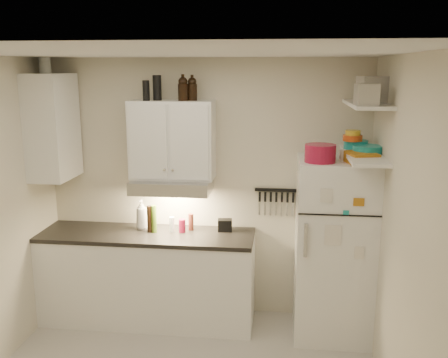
# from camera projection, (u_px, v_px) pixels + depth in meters

# --- Properties ---
(ceiling) EXTENTS (3.20, 3.00, 0.02)m
(ceiling) POSITION_uv_depth(u_px,v_px,m) (170.00, 51.00, 3.29)
(ceiling) COLOR white
(ceiling) RESTS_ON ground
(back_wall) EXTENTS (3.20, 0.02, 2.60)m
(back_wall) POSITION_uv_depth(u_px,v_px,m) (207.00, 189.00, 5.04)
(back_wall) COLOR beige
(back_wall) RESTS_ON ground
(right_wall) EXTENTS (0.02, 3.00, 2.60)m
(right_wall) POSITION_uv_depth(u_px,v_px,m) (407.00, 249.00, 3.39)
(right_wall) COLOR beige
(right_wall) RESTS_ON ground
(base_cabinet) EXTENTS (2.10, 0.60, 0.88)m
(base_cabinet) POSITION_uv_depth(u_px,v_px,m) (148.00, 279.00, 4.99)
(base_cabinet) COLOR white
(base_cabinet) RESTS_ON floor
(countertop) EXTENTS (2.10, 0.62, 0.04)m
(countertop) POSITION_uv_depth(u_px,v_px,m) (147.00, 235.00, 4.89)
(countertop) COLOR black
(countertop) RESTS_ON base_cabinet
(upper_cabinet) EXTENTS (0.80, 0.33, 0.75)m
(upper_cabinet) POSITION_uv_depth(u_px,v_px,m) (172.00, 140.00, 4.79)
(upper_cabinet) COLOR white
(upper_cabinet) RESTS_ON back_wall
(side_cabinet) EXTENTS (0.33, 0.55, 1.00)m
(side_cabinet) POSITION_uv_depth(u_px,v_px,m) (53.00, 127.00, 4.76)
(side_cabinet) COLOR white
(side_cabinet) RESTS_ON left_wall
(range_hood) EXTENTS (0.76, 0.46, 0.12)m
(range_hood) POSITION_uv_depth(u_px,v_px,m) (172.00, 185.00, 4.82)
(range_hood) COLOR silver
(range_hood) RESTS_ON back_wall
(fridge) EXTENTS (0.70, 0.68, 1.70)m
(fridge) POSITION_uv_depth(u_px,v_px,m) (333.00, 249.00, 4.65)
(fridge) COLOR white
(fridge) RESTS_ON floor
(shelf_hi) EXTENTS (0.30, 0.95, 0.03)m
(shelf_hi) POSITION_uv_depth(u_px,v_px,m) (367.00, 104.00, 4.21)
(shelf_hi) COLOR white
(shelf_hi) RESTS_ON right_wall
(shelf_lo) EXTENTS (0.30, 0.95, 0.03)m
(shelf_lo) POSITION_uv_depth(u_px,v_px,m) (364.00, 156.00, 4.30)
(shelf_lo) COLOR white
(shelf_lo) RESTS_ON right_wall
(knife_strip) EXTENTS (0.42, 0.02, 0.03)m
(knife_strip) POSITION_uv_depth(u_px,v_px,m) (276.00, 190.00, 4.93)
(knife_strip) COLOR black
(knife_strip) RESTS_ON back_wall
(dutch_oven) EXTENTS (0.32, 0.32, 0.16)m
(dutch_oven) POSITION_uv_depth(u_px,v_px,m) (320.00, 153.00, 4.32)
(dutch_oven) COLOR maroon
(dutch_oven) RESTS_ON fridge
(book_stack) EXTENTS (0.29, 0.33, 0.10)m
(book_stack) POSITION_uv_depth(u_px,v_px,m) (361.00, 158.00, 4.27)
(book_stack) COLOR #B47016
(book_stack) RESTS_ON fridge
(spice_jar) EXTENTS (0.07, 0.07, 0.10)m
(spice_jar) POSITION_uv_depth(u_px,v_px,m) (343.00, 155.00, 4.39)
(spice_jar) COLOR silver
(spice_jar) RESTS_ON fridge
(stock_pot) EXTENTS (0.25, 0.25, 0.17)m
(stock_pot) POSITION_uv_depth(u_px,v_px,m) (369.00, 91.00, 4.40)
(stock_pot) COLOR silver
(stock_pot) RESTS_ON shelf_hi
(tin_a) EXTENTS (0.26, 0.24, 0.22)m
(tin_a) POSITION_uv_depth(u_px,v_px,m) (372.00, 90.00, 4.14)
(tin_a) COLOR #AAAAAD
(tin_a) RESTS_ON shelf_hi
(tin_b) EXTENTS (0.18, 0.18, 0.17)m
(tin_b) POSITION_uv_depth(u_px,v_px,m) (367.00, 95.00, 3.87)
(tin_b) COLOR #AAAAAD
(tin_b) RESTS_ON shelf_hi
(bowl_teal) EXTENTS (0.22, 0.22, 0.09)m
(bowl_teal) POSITION_uv_depth(u_px,v_px,m) (356.00, 145.00, 4.52)
(bowl_teal) COLOR teal
(bowl_teal) RESTS_ON shelf_lo
(bowl_orange) EXTENTS (0.17, 0.17, 0.05)m
(bowl_orange) POSITION_uv_depth(u_px,v_px,m) (353.00, 138.00, 4.46)
(bowl_orange) COLOR #C54312
(bowl_orange) RESTS_ON bowl_teal
(bowl_yellow) EXTENTS (0.13, 0.13, 0.04)m
(bowl_yellow) POSITION_uv_depth(u_px,v_px,m) (353.00, 133.00, 4.45)
(bowl_yellow) COLOR gold
(bowl_yellow) RESTS_ON bowl_orange
(plates) EXTENTS (0.33, 0.33, 0.06)m
(plates) POSITION_uv_depth(u_px,v_px,m) (368.00, 149.00, 4.34)
(plates) COLOR teal
(plates) RESTS_ON shelf_lo
(growler_a) EXTENTS (0.10, 0.10, 0.23)m
(growler_a) POSITION_uv_depth(u_px,v_px,m) (183.00, 89.00, 4.63)
(growler_a) COLOR black
(growler_a) RESTS_ON upper_cabinet
(growler_b) EXTENTS (0.11, 0.11, 0.22)m
(growler_b) POSITION_uv_depth(u_px,v_px,m) (192.00, 89.00, 4.67)
(growler_b) COLOR black
(growler_b) RESTS_ON upper_cabinet
(thermos_a) EXTENTS (0.10, 0.10, 0.23)m
(thermos_a) POSITION_uv_depth(u_px,v_px,m) (157.00, 88.00, 4.68)
(thermos_a) COLOR black
(thermos_a) RESTS_ON upper_cabinet
(thermos_b) EXTENTS (0.07, 0.07, 0.19)m
(thermos_b) POSITION_uv_depth(u_px,v_px,m) (146.00, 91.00, 4.65)
(thermos_b) COLOR black
(thermos_b) RESTS_ON upper_cabinet
(side_jar) EXTENTS (0.12, 0.12, 0.15)m
(side_jar) POSITION_uv_depth(u_px,v_px,m) (45.00, 65.00, 4.67)
(side_jar) COLOR silver
(side_jar) RESTS_ON side_cabinet
(soap_bottle) EXTENTS (0.15, 0.15, 0.34)m
(soap_bottle) POSITION_uv_depth(u_px,v_px,m) (142.00, 213.00, 4.97)
(soap_bottle) COLOR white
(soap_bottle) RESTS_ON countertop
(pepper_mill) EXTENTS (0.07, 0.07, 0.17)m
(pepper_mill) POSITION_uv_depth(u_px,v_px,m) (191.00, 222.00, 4.95)
(pepper_mill) COLOR #60281C
(pepper_mill) RESTS_ON countertop
(oil_bottle) EXTENTS (0.07, 0.07, 0.27)m
(oil_bottle) POSITION_uv_depth(u_px,v_px,m) (154.00, 219.00, 4.87)
(oil_bottle) COLOR #405C17
(oil_bottle) RESTS_ON countertop
(vinegar_bottle) EXTENTS (0.07, 0.07, 0.26)m
(vinegar_bottle) POSITION_uv_depth(u_px,v_px,m) (150.00, 219.00, 4.89)
(vinegar_bottle) COLOR black
(vinegar_bottle) RESTS_ON countertop
(clear_bottle) EXTENTS (0.07, 0.07, 0.15)m
(clear_bottle) POSITION_uv_depth(u_px,v_px,m) (172.00, 224.00, 4.90)
(clear_bottle) COLOR silver
(clear_bottle) RESTS_ON countertop
(red_jar) EXTENTS (0.08, 0.08, 0.13)m
(red_jar) POSITION_uv_depth(u_px,v_px,m) (182.00, 226.00, 4.89)
(red_jar) COLOR maroon
(red_jar) RESTS_ON countertop
(caddy) EXTENTS (0.15, 0.11, 0.12)m
(caddy) POSITION_uv_depth(u_px,v_px,m) (225.00, 225.00, 4.93)
(caddy) COLOR black
(caddy) RESTS_ON countertop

